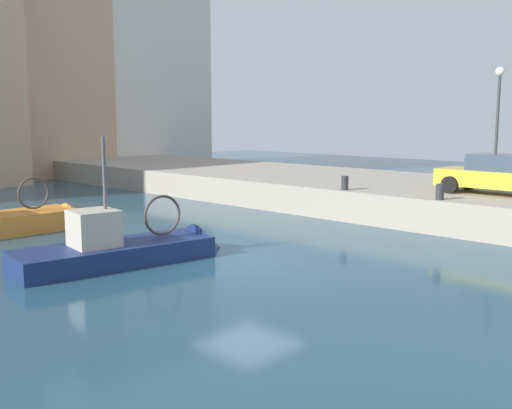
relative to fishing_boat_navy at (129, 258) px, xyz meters
The scene contains 9 objects.
water_surface 3.36m from the fishing_boat_navy, 42.31° to the right, with size 80.00×80.00×0.00m, color navy.
quay_wall 14.17m from the fishing_boat_navy, ahead, with size 9.00×56.00×1.20m, color #9E9384.
fishing_boat_navy is the anchor object (origin of this frame).
parked_car_yellow 13.70m from the fishing_boat_navy, 22.46° to the right, with size 1.85×4.28×1.48m.
mooring_bollard_south 10.80m from the fishing_boat_navy, 23.42° to the right, with size 0.28×0.28×0.55m, color #2D2D33.
mooring_bollard_mid 9.93m from the fishing_boat_navy, ahead, with size 0.28×0.28×0.55m, color #2D2D33.
quay_streetlamp 16.51m from the fishing_boat_navy, 13.65° to the right, with size 0.36×0.36×4.83m.
waterfront_building_central 28.22m from the fishing_boat_navy, 70.27° to the left, with size 10.46×7.12×13.12m.
waterfront_building_east 32.57m from the fishing_boat_navy, 55.49° to the left, with size 11.40×7.02×15.27m.
Camera 1 is at (-11.91, -11.86, 4.06)m, focal length 42.57 mm.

